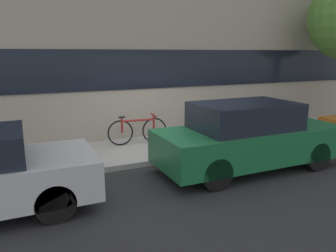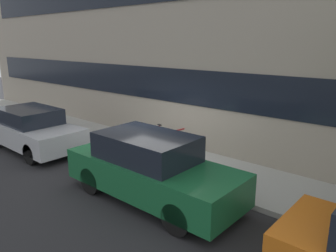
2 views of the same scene
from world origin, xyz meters
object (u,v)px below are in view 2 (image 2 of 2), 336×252
parked_car_silver (32,129)px  fire_hydrant (64,124)px  parked_car_green (151,168)px  bicycle (169,139)px

parked_car_silver → fire_hydrant: 1.63m
parked_car_green → bicycle: 3.06m
parked_car_silver → parked_car_green: bearing=-0.0°
parked_car_green → fire_hydrant: bearing=165.9°
parked_car_silver → parked_car_green: size_ratio=0.94×
parked_car_green → fire_hydrant: 6.19m
parked_car_green → parked_car_silver: bearing=180.0°
fire_hydrant → bicycle: (4.32, 1.04, 0.05)m
parked_car_silver → bicycle: size_ratio=2.42×
parked_car_green → bicycle: (-1.68, 2.54, -0.22)m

